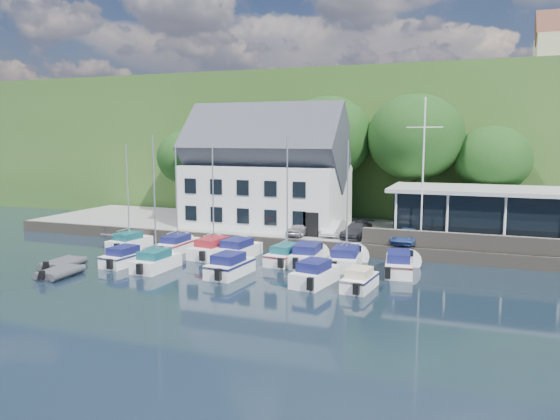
{
  "coord_description": "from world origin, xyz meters",
  "views": [
    {
      "loc": [
        11.39,
        -29.12,
        9.08
      ],
      "look_at": [
        -2.86,
        9.0,
        3.57
      ],
      "focal_mm": 35.0,
      "sensor_mm": 36.0,
      "label": 1
    }
  ],
  "objects_px": {
    "boat_r1_6": "(347,203)",
    "dinghy_1": "(60,271)",
    "car_blue": "(407,235)",
    "boat_r1_0": "(128,197)",
    "boat_r1_5": "(308,254)",
    "car_dgrey": "(357,230)",
    "dinghy_0": "(63,262)",
    "car_silver": "(301,228)",
    "boat_r1_1": "(177,200)",
    "boat_r1_3": "(238,248)",
    "boat_r2_1": "(155,207)",
    "harbor_building": "(266,178)",
    "boat_r2_0": "(125,255)",
    "boat_r1_4": "(287,205)",
    "flagpole": "(423,172)",
    "boat_r2_3": "(315,272)",
    "boat_r1_7": "(399,262)",
    "boat_r1_2": "(213,198)",
    "boat_r2_2": "(230,264)",
    "club_pavilion": "(476,214)",
    "boat_r2_4": "(360,278)"
  },
  "relations": [
    {
      "from": "boat_r1_1",
      "to": "car_blue",
      "type": "bearing_deg",
      "value": 16.56
    },
    {
      "from": "boat_r1_6",
      "to": "dinghy_1",
      "type": "height_order",
      "value": "boat_r1_6"
    },
    {
      "from": "boat_r2_2",
      "to": "boat_r1_5",
      "type": "bearing_deg",
      "value": 55.6
    },
    {
      "from": "harbor_building",
      "to": "boat_r2_1",
      "type": "height_order",
      "value": "harbor_building"
    },
    {
      "from": "car_dgrey",
      "to": "boat_r1_5",
      "type": "xyz_separation_m",
      "value": [
        -2.14,
        -6.26,
        -0.84
      ]
    },
    {
      "from": "flagpole",
      "to": "boat_r1_0",
      "type": "xyz_separation_m",
      "value": [
        -22.46,
        -5.1,
        -2.24
      ]
    },
    {
      "from": "boat_r2_0",
      "to": "boat_r2_1",
      "type": "relative_size",
      "value": 0.61
    },
    {
      "from": "boat_r1_6",
      "to": "boat_r1_7",
      "type": "relative_size",
      "value": 1.38
    },
    {
      "from": "boat_r1_3",
      "to": "boat_r2_1",
      "type": "distance_m",
      "value": 7.5
    },
    {
      "from": "car_blue",
      "to": "boat_r1_2",
      "type": "height_order",
      "value": "boat_r1_2"
    },
    {
      "from": "boat_r1_1",
      "to": "boat_r1_6",
      "type": "bearing_deg",
      "value": -0.3
    },
    {
      "from": "boat_r1_1",
      "to": "boat_r1_7",
      "type": "bearing_deg",
      "value": -1.05
    },
    {
      "from": "dinghy_0",
      "to": "car_dgrey",
      "type": "bearing_deg",
      "value": 34.84
    },
    {
      "from": "club_pavilion",
      "to": "boat_r1_5",
      "type": "height_order",
      "value": "club_pavilion"
    },
    {
      "from": "boat_r2_3",
      "to": "dinghy_0",
      "type": "xyz_separation_m",
      "value": [
        -17.68,
        -2.05,
        -0.39
      ]
    },
    {
      "from": "boat_r1_3",
      "to": "boat_r1_4",
      "type": "relative_size",
      "value": 0.71
    },
    {
      "from": "car_silver",
      "to": "boat_r2_3",
      "type": "height_order",
      "value": "car_silver"
    },
    {
      "from": "boat_r2_4",
      "to": "flagpole",
      "type": "bearing_deg",
      "value": 82.51
    },
    {
      "from": "car_blue",
      "to": "boat_r1_0",
      "type": "relative_size",
      "value": 0.42
    },
    {
      "from": "boat_r1_4",
      "to": "boat_r2_1",
      "type": "relative_size",
      "value": 0.98
    },
    {
      "from": "boat_r1_1",
      "to": "dinghy_1",
      "type": "height_order",
      "value": "boat_r1_1"
    },
    {
      "from": "boat_r2_0",
      "to": "dinghy_0",
      "type": "height_order",
      "value": "boat_r2_0"
    },
    {
      "from": "car_silver",
      "to": "boat_r1_6",
      "type": "distance_m",
      "value": 8.06
    },
    {
      "from": "car_silver",
      "to": "dinghy_1",
      "type": "bearing_deg",
      "value": -122.0
    },
    {
      "from": "boat_r1_1",
      "to": "boat_r2_1",
      "type": "relative_size",
      "value": 0.95
    },
    {
      "from": "car_blue",
      "to": "boat_r2_2",
      "type": "xyz_separation_m",
      "value": [
        -10.09,
        -10.05,
        -0.84
      ]
    },
    {
      "from": "harbor_building",
      "to": "car_blue",
      "type": "xyz_separation_m",
      "value": [
        13.16,
        -3.97,
        -3.75
      ]
    },
    {
      "from": "car_silver",
      "to": "dinghy_0",
      "type": "height_order",
      "value": "car_silver"
    },
    {
      "from": "boat_r1_0",
      "to": "dinghy_0",
      "type": "height_order",
      "value": "boat_r1_0"
    },
    {
      "from": "boat_r1_0",
      "to": "car_dgrey",
      "type": "bearing_deg",
      "value": 28.27
    },
    {
      "from": "boat_r1_7",
      "to": "boat_r1_2",
      "type": "bearing_deg",
      "value": 171.19
    },
    {
      "from": "boat_r1_5",
      "to": "car_dgrey",
      "type": "bearing_deg",
      "value": 67.07
    },
    {
      "from": "boat_r1_0",
      "to": "flagpole",
      "type": "bearing_deg",
      "value": 21.54
    },
    {
      "from": "car_dgrey",
      "to": "flagpole",
      "type": "height_order",
      "value": "flagpole"
    },
    {
      "from": "boat_r1_5",
      "to": "boat_r2_4",
      "type": "relative_size",
      "value": 1.34
    },
    {
      "from": "boat_r1_4",
      "to": "boat_r2_1",
      "type": "xyz_separation_m",
      "value": [
        -7.69,
        -5.11,
        0.1
      ]
    },
    {
      "from": "club_pavilion",
      "to": "dinghy_1",
      "type": "relative_size",
      "value": 4.15
    },
    {
      "from": "harbor_building",
      "to": "boat_r1_6",
      "type": "relative_size",
      "value": 1.59
    },
    {
      "from": "boat_r1_7",
      "to": "boat_r2_2",
      "type": "distance_m",
      "value": 11.29
    },
    {
      "from": "flagpole",
      "to": "boat_r2_3",
      "type": "bearing_deg",
      "value": -117.69
    },
    {
      "from": "car_silver",
      "to": "boat_r1_4",
      "type": "bearing_deg",
      "value": -74.79
    },
    {
      "from": "club_pavilion",
      "to": "boat_r2_3",
      "type": "bearing_deg",
      "value": -123.75
    },
    {
      "from": "car_dgrey",
      "to": "boat_r2_0",
      "type": "relative_size",
      "value": 0.8
    },
    {
      "from": "car_silver",
      "to": "dinghy_0",
      "type": "bearing_deg",
      "value": -129.86
    },
    {
      "from": "car_blue",
      "to": "dinghy_1",
      "type": "height_order",
      "value": "car_blue"
    },
    {
      "from": "dinghy_0",
      "to": "dinghy_1",
      "type": "xyz_separation_m",
      "value": [
        1.57,
        -2.03,
        -0.01
      ]
    },
    {
      "from": "boat_r1_4",
      "to": "dinghy_0",
      "type": "xyz_separation_m",
      "value": [
        -14.13,
        -6.87,
        -3.86
      ]
    },
    {
      "from": "car_blue",
      "to": "dinghy_0",
      "type": "distance_m",
      "value": 25.11
    },
    {
      "from": "boat_r1_5",
      "to": "boat_r1_7",
      "type": "relative_size",
      "value": 0.92
    },
    {
      "from": "car_silver",
      "to": "boat_r1_0",
      "type": "bearing_deg",
      "value": -149.74
    }
  ]
}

